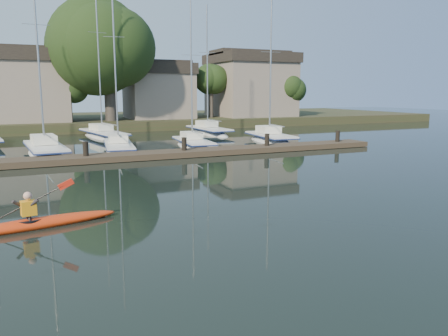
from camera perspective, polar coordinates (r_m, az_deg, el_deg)
name	(u,v)px	position (r m, az deg, el deg)	size (l,w,h in m)	color
ground	(236,220)	(14.05, 1.59, -6.80)	(160.00, 160.00, 0.00)	black
kayak	(34,222)	(14.40, -23.52, -6.44)	(4.97, 1.50, 1.58)	red
dock	(137,156)	(27.06, -11.24, 1.59)	(34.00, 2.00, 1.80)	#413025
sailboat_1	(46,157)	(30.95, -22.25, 1.33)	(2.91, 8.84, 14.19)	white
sailboat_2	(119,153)	(31.27, -13.57, 1.93)	(2.82, 8.15, 13.21)	white
sailboat_3	(193,149)	(32.57, -4.06, 2.48)	(2.40, 7.29, 11.56)	white
sailboat_4	(270,144)	(36.05, 6.05, 3.12)	(2.94, 7.55, 12.53)	white
sailboat_6	(104,140)	(40.54, -15.45, 3.60)	(3.80, 10.00, 15.56)	white
sailboat_7	(209,136)	(42.54, -2.02, 4.21)	(2.45, 8.36, 13.37)	white
shore	(99,99)	(52.97, -15.98, 8.68)	(90.00, 25.25, 12.75)	#2A381C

